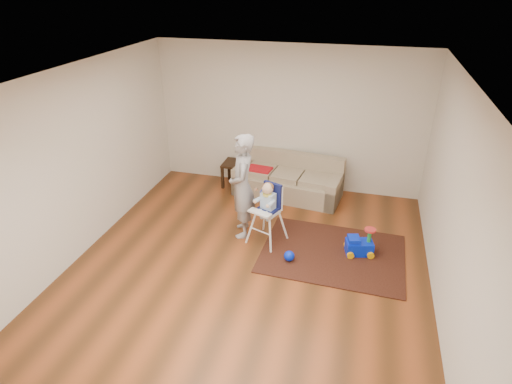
% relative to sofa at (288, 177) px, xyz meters
% --- Properties ---
extents(ground, '(5.50, 5.50, 0.00)m').
position_rel_sofa_xyz_m(ground, '(-0.11, -2.30, -0.38)').
color(ground, '#4F2C13').
rests_on(ground, ground).
extents(room_envelope, '(5.04, 5.52, 2.72)m').
position_rel_sofa_xyz_m(room_envelope, '(-0.11, -1.77, 1.50)').
color(room_envelope, beige).
rests_on(room_envelope, ground).
extents(sofa, '(2.05, 1.04, 0.76)m').
position_rel_sofa_xyz_m(sofa, '(0.00, 0.00, 0.00)').
color(sofa, tan).
rests_on(sofa, ground).
extents(side_table, '(0.48, 0.48, 0.48)m').
position_rel_sofa_xyz_m(side_table, '(-1.07, 0.17, -0.14)').
color(side_table, black).
rests_on(side_table, ground).
extents(area_rug, '(2.13, 1.62, 0.02)m').
position_rel_sofa_xyz_m(area_rug, '(1.03, -1.69, -0.37)').
color(area_rug, black).
rests_on(area_rug, ground).
extents(ride_on_toy, '(0.45, 0.37, 0.43)m').
position_rel_sofa_xyz_m(ride_on_toy, '(1.40, -1.60, -0.15)').
color(ride_on_toy, '#0725E3').
rests_on(ride_on_toy, area_rug).
extents(toy_ball, '(0.16, 0.16, 0.16)m').
position_rel_sofa_xyz_m(toy_ball, '(0.43, -2.05, -0.28)').
color(toy_ball, '#0725E3').
rests_on(toy_ball, area_rug).
extents(high_chair, '(0.61, 0.61, 1.02)m').
position_rel_sofa_xyz_m(high_chair, '(-0.01, -1.61, 0.11)').
color(high_chair, white).
rests_on(high_chair, ground).
extents(adult, '(0.56, 0.70, 1.68)m').
position_rel_sofa_xyz_m(adult, '(-0.44, -1.47, 0.46)').
color(adult, gray).
rests_on(adult, ground).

